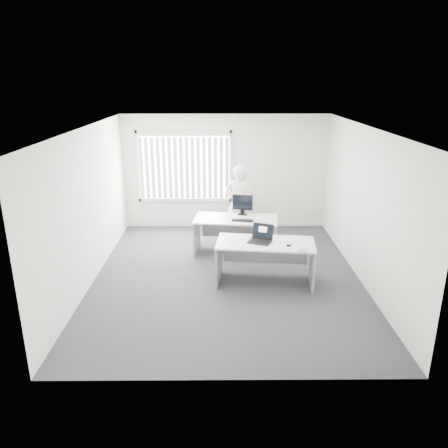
{
  "coord_description": "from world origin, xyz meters",
  "views": [
    {
      "loc": [
        -0.11,
        -7.58,
        3.61
      ],
      "look_at": [
        -0.05,
        0.15,
        1.01
      ],
      "focal_mm": 35.0,
      "sensor_mm": 36.0,
      "label": 1
    }
  ],
  "objects_px": {
    "monitor": "(242,205)",
    "person": "(239,204)",
    "desk_far": "(236,228)",
    "office_chair": "(240,224)",
    "laptop": "(260,234)",
    "desk_near": "(265,254)"
  },
  "relations": [
    {
      "from": "office_chair",
      "to": "laptop",
      "type": "relative_size",
      "value": 2.36
    },
    {
      "from": "office_chair",
      "to": "person",
      "type": "distance_m",
      "value": 0.78
    },
    {
      "from": "person",
      "to": "monitor",
      "type": "distance_m",
      "value": 0.44
    },
    {
      "from": "desk_near",
      "to": "laptop",
      "type": "relative_size",
      "value": 4.7
    },
    {
      "from": "desk_near",
      "to": "monitor",
      "type": "bearing_deg",
      "value": 108.08
    },
    {
      "from": "desk_near",
      "to": "monitor",
      "type": "distance_m",
      "value": 1.78
    },
    {
      "from": "person",
      "to": "laptop",
      "type": "relative_size",
      "value": 4.63
    },
    {
      "from": "person",
      "to": "monitor",
      "type": "bearing_deg",
      "value": 109.59
    },
    {
      "from": "laptop",
      "to": "monitor",
      "type": "height_order",
      "value": "monitor"
    },
    {
      "from": "monitor",
      "to": "person",
      "type": "bearing_deg",
      "value": 108.75
    },
    {
      "from": "office_chair",
      "to": "laptop",
      "type": "distance_m",
      "value": 2.7
    },
    {
      "from": "laptop",
      "to": "office_chair",
      "type": "bearing_deg",
      "value": 119.01
    },
    {
      "from": "office_chair",
      "to": "laptop",
      "type": "xyz_separation_m",
      "value": [
        0.24,
        -2.6,
        0.67
      ]
    },
    {
      "from": "desk_near",
      "to": "office_chair",
      "type": "xyz_separation_m",
      "value": [
        -0.35,
        2.59,
        -0.29
      ]
    },
    {
      "from": "desk_far",
      "to": "office_chair",
      "type": "bearing_deg",
      "value": 89.49
    },
    {
      "from": "office_chair",
      "to": "person",
      "type": "height_order",
      "value": "person"
    },
    {
      "from": "desk_near",
      "to": "person",
      "type": "xyz_separation_m",
      "value": [
        -0.4,
        2.12,
        0.33
      ]
    },
    {
      "from": "desk_far",
      "to": "person",
      "type": "distance_m",
      "value": 0.76
    },
    {
      "from": "desk_far",
      "to": "laptop",
      "type": "xyz_separation_m",
      "value": [
        0.38,
        -1.45,
        0.38
      ]
    },
    {
      "from": "desk_near",
      "to": "office_chair",
      "type": "bearing_deg",
      "value": 104.5
    },
    {
      "from": "person",
      "to": "laptop",
      "type": "distance_m",
      "value": 2.15
    },
    {
      "from": "person",
      "to": "laptop",
      "type": "xyz_separation_m",
      "value": [
        0.29,
        -2.13,
        0.05
      ]
    }
  ]
}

